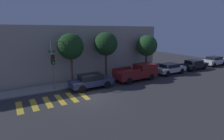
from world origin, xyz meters
The scene contains 13 objects.
ground_plane centered at (0.00, 0.00, 0.00)m, with size 60.00×60.00×0.00m, color #333335.
sidewalk centered at (0.00, 4.22, 0.07)m, with size 26.00×2.04×0.14m, color gray.
building_row centered at (0.00, 8.64, 3.11)m, with size 26.00×6.00×6.21m, color #A89E8E.
crosswalk centered at (-2.69, 0.80, 0.00)m, with size 5.55×2.60×0.00m.
traffic_light_pole centered at (-1.58, 3.37, 3.27)m, with size 2.23×0.56×4.81m.
sedan_near_corner centered at (1.31, 2.10, 0.79)m, with size 4.29×1.77×1.46m.
pickup_truck centered at (7.21, 2.10, 0.94)m, with size 5.20×2.06×1.81m.
sedan_middle centered at (12.75, 2.10, 0.77)m, with size 4.39×1.83×1.40m.
sedan_far_end centered at (17.94, 2.10, 0.78)m, with size 4.38×1.87×1.42m.
sedan_tail_of_row centered at (23.30, 2.10, 0.82)m, with size 4.43×1.75×1.52m.
tree_near_corner centered at (0.06, 4.13, 4.08)m, with size 2.66×2.66×5.43m.
tree_midblock centered at (4.15, 4.13, 4.17)m, with size 2.66×2.66×5.53m.
tree_far_end centered at (10.33, 4.13, 3.71)m, with size 2.74×2.74×5.09m.
Camera 1 is at (-5.59, -13.26, 5.72)m, focal length 28.00 mm.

